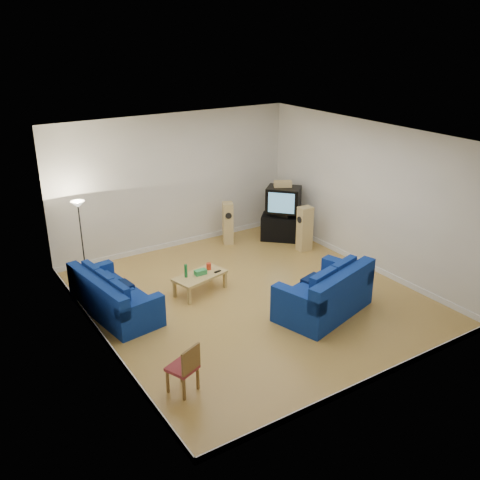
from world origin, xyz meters
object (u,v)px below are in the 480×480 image
coffee_table (200,277)px  sofa_three_seat (112,299)px  sofa_loveseat (326,296)px  television (283,199)px  tv_stand (282,227)px

coffee_table → sofa_three_seat: bearing=175.9°
sofa_three_seat → coffee_table: (1.78, -0.13, 0.04)m
sofa_three_seat → sofa_loveseat: 3.97m
sofa_three_seat → television: 5.14m
sofa_three_seat → television: bearing=96.6°
coffee_table → television: television is taller
tv_stand → sofa_three_seat: bearing=-122.0°
tv_stand → sofa_loveseat: bearing=-71.3°
sofa_loveseat → television: television is taller
sofa_loveseat → television: (1.57, 3.43, 0.69)m
sofa_loveseat → tv_stand: 3.77m
sofa_loveseat → tv_stand: bearing=49.9°
television → coffee_table: bearing=-108.2°
sofa_three_seat → sofa_loveseat: size_ratio=1.04×
sofa_loveseat → sofa_three_seat: bearing=132.0°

